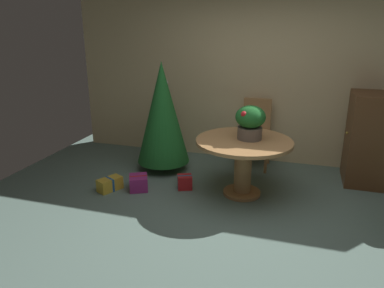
# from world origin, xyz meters

# --- Properties ---
(ground_plane) EXTENTS (6.60, 6.60, 0.00)m
(ground_plane) POSITION_xyz_m (0.00, 0.00, 0.00)
(ground_plane) COLOR slate
(back_wall_panel) EXTENTS (6.00, 0.10, 2.60)m
(back_wall_panel) POSITION_xyz_m (0.00, 2.20, 1.30)
(back_wall_panel) COLOR beige
(back_wall_panel) RESTS_ON ground_plane
(round_dining_table) EXTENTS (1.17, 1.17, 0.72)m
(round_dining_table) POSITION_xyz_m (-0.05, 0.83, 0.53)
(round_dining_table) COLOR #B27F4C
(round_dining_table) RESTS_ON ground_plane
(flower_vase) EXTENTS (0.36, 0.36, 0.41)m
(flower_vase) POSITION_xyz_m (-0.00, 0.89, 0.94)
(flower_vase) COLOR #665B51
(flower_vase) RESTS_ON round_dining_table
(wooden_chair_far) EXTENTS (0.45, 0.44, 1.01)m
(wooden_chair_far) POSITION_xyz_m (-0.05, 1.90, 0.55)
(wooden_chair_far) COLOR #B27F4C
(wooden_chair_far) RESTS_ON ground_plane
(holiday_tree) EXTENTS (0.75, 0.75, 1.57)m
(holiday_tree) POSITION_xyz_m (-1.30, 1.33, 0.85)
(holiday_tree) COLOR brown
(holiday_tree) RESTS_ON ground_plane
(gift_box_purple) EXTENTS (0.32, 0.33, 0.19)m
(gift_box_purple) POSITION_xyz_m (-1.36, 0.57, 0.09)
(gift_box_purple) COLOR #9E287A
(gift_box_purple) RESTS_ON ground_plane
(gift_box_gold) EXTENTS (0.28, 0.35, 0.17)m
(gift_box_gold) POSITION_xyz_m (-1.70, 0.44, 0.08)
(gift_box_gold) COLOR gold
(gift_box_gold) RESTS_ON ground_plane
(gift_box_red) EXTENTS (0.23, 0.22, 0.18)m
(gift_box_red) POSITION_xyz_m (-0.79, 0.77, 0.09)
(gift_box_red) COLOR red
(gift_box_red) RESTS_ON ground_plane
(wooden_cabinet) EXTENTS (0.51, 0.66, 1.21)m
(wooden_cabinet) POSITION_xyz_m (1.43, 1.70, 0.61)
(wooden_cabinet) COLOR brown
(wooden_cabinet) RESTS_ON ground_plane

